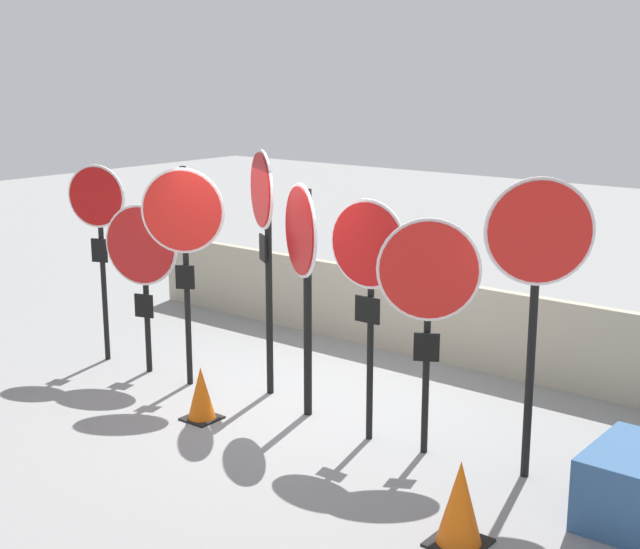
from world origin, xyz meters
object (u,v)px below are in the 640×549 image
Objects in this scene: stop_sign_1 at (142,256)px; stop_sign_6 at (428,285)px; stop_sign_0 at (98,218)px; traffic_cone_1 at (460,503)px; stop_sign_3 at (264,220)px; stop_sign_4 at (302,253)px; stop_sign_2 at (183,227)px; stop_sign_5 at (368,265)px; traffic_cone_0 at (201,394)px; stop_sign_7 at (537,262)px.

stop_sign_6 is at bearing -15.86° from stop_sign_1.
stop_sign_0 is 3.57× the size of traffic_cone_1.
stop_sign_4 is (0.73, -0.23, -0.23)m from stop_sign_3.
traffic_cone_1 is (4.18, -1.14, -1.50)m from stop_sign_2.
stop_sign_3 is 0.80m from stop_sign_4.
stop_sign_1 is at bearing -133.42° from stop_sign_3.
stop_sign_1 is 0.85× the size of stop_sign_5.
traffic_cone_0 is (-0.74, -0.75, -1.45)m from stop_sign_4.
stop_sign_2 is at bearing -20.17° from stop_sign_0.
stop_sign_2 reaches higher than stop_sign_5.
stop_sign_0 reaches higher than stop_sign_5.
stop_sign_4 is at bearing 153.93° from traffic_cone_1.
stop_sign_0 is at bearing 165.60° from traffic_cone_0.
stop_sign_1 is at bearing -144.02° from stop_sign_4.
stop_sign_7 is (3.21, -0.15, 0.00)m from stop_sign_3.
traffic_cone_1 is at bearing -120.74° from stop_sign_7.
stop_sign_4 is 3.57× the size of traffic_cone_1.
traffic_cone_1 is at bearing -34.83° from stop_sign_5.
stop_sign_5 is 2.29m from traffic_cone_0.
stop_sign_2 is 0.92× the size of stop_sign_3.
stop_sign_6 is at bearing -28.95° from stop_sign_2.
stop_sign_2 reaches higher than stop_sign_0.
stop_sign_2 is at bearing 148.00° from stop_sign_7.
traffic_cone_0 is at bearing 159.41° from stop_sign_7.
stop_sign_6 reaches higher than traffic_cone_0.
stop_sign_3 is 1.14× the size of stop_sign_5.
stop_sign_1 is 2.97× the size of traffic_cone_1.
stop_sign_5 is at bearing 145.85° from traffic_cone_1.
stop_sign_2 is 1.88m from traffic_cone_0.
stop_sign_5 reaches higher than traffic_cone_0.
stop_sign_5 is 2.48m from traffic_cone_1.
stop_sign_7 is (4.79, 0.22, 0.54)m from stop_sign_1.
stop_sign_5 is (3.96, 0.03, -0.04)m from stop_sign_0.
stop_sign_2 is at bearing -142.79° from stop_sign_4.
traffic_cone_0 is at bearing -35.42° from stop_sign_0.
stop_sign_1 is 1.71m from stop_sign_3.
stop_sign_2 is at bearing 164.79° from traffic_cone_1.
stop_sign_2 reaches higher than stop_sign_1.
stop_sign_4 reaches higher than stop_sign_5.
stop_sign_5 is 0.63m from stop_sign_6.
stop_sign_4 reaches higher than stop_sign_6.
stop_sign_1 is at bearing 151.31° from stop_sign_6.
stop_sign_1 is 0.76× the size of stop_sign_7.
stop_sign_7 is 2.11m from traffic_cone_1.
stop_sign_4 is at bearing 146.92° from stop_sign_7.
traffic_cone_1 is (3.31, -1.49, -1.62)m from stop_sign_3.
stop_sign_4 is 1.79m from traffic_cone_0.
stop_sign_5 is (1.62, -0.35, -0.21)m from stop_sign_3.
stop_sign_5 reaches higher than stop_sign_1.
stop_sign_6 is at bearing 17.15° from traffic_cone_0.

